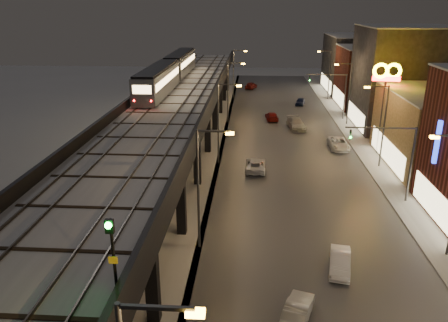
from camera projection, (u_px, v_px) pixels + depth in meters
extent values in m
cube|color=#46474D|center=(289.00, 153.00, 52.31)|extent=(17.00, 120.00, 0.06)
cube|color=#9FA1A8|center=(374.00, 155.00, 51.68)|extent=(4.00, 120.00, 0.14)
cube|color=#9FA1A8|center=(178.00, 151.00, 53.15)|extent=(11.00, 120.00, 0.06)
cube|color=black|center=(171.00, 110.00, 48.38)|extent=(9.00, 100.00, 1.00)
cube|color=black|center=(21.00, 275.00, 24.33)|extent=(0.70, 0.70, 5.30)
cube|color=black|center=(152.00, 280.00, 23.87)|extent=(0.70, 0.70, 5.30)
cube|color=black|center=(81.00, 238.00, 23.25)|extent=(8.00, 0.60, 0.50)
cube|color=black|center=(86.00, 200.00, 33.72)|extent=(0.70, 0.70, 5.30)
cube|color=black|center=(181.00, 202.00, 33.26)|extent=(0.70, 0.70, 5.30)
cube|color=black|center=(131.00, 171.00, 32.64)|extent=(8.00, 0.60, 0.50)
cube|color=black|center=(123.00, 157.00, 43.10)|extent=(0.70, 0.70, 5.30)
cube|color=black|center=(197.00, 159.00, 42.64)|extent=(0.70, 0.70, 5.30)
cube|color=black|center=(159.00, 133.00, 42.03)|extent=(8.00, 0.60, 0.50)
cube|color=black|center=(147.00, 130.00, 52.49)|extent=(0.70, 0.70, 5.30)
cube|color=black|center=(208.00, 131.00, 52.03)|extent=(0.70, 0.70, 5.30)
cube|color=black|center=(176.00, 110.00, 51.41)|extent=(8.00, 0.60, 0.50)
cube|color=black|center=(163.00, 111.00, 61.88)|extent=(0.70, 0.70, 5.30)
cube|color=black|center=(215.00, 111.00, 61.42)|extent=(0.70, 0.70, 5.30)
cube|color=black|center=(188.00, 93.00, 60.80)|extent=(8.00, 0.60, 0.50)
cube|color=black|center=(175.00, 97.00, 71.26)|extent=(0.70, 0.70, 5.30)
cube|color=black|center=(220.00, 97.00, 70.81)|extent=(0.70, 0.70, 5.30)
cube|color=black|center=(197.00, 82.00, 70.19)|extent=(8.00, 0.60, 0.50)
cube|color=black|center=(184.00, 86.00, 80.65)|extent=(0.70, 0.70, 5.30)
cube|color=black|center=(224.00, 86.00, 80.19)|extent=(0.70, 0.70, 5.30)
cube|color=black|center=(204.00, 72.00, 79.57)|extent=(8.00, 0.60, 0.50)
cube|color=black|center=(192.00, 77.00, 90.04)|extent=(0.70, 0.70, 5.30)
cube|color=black|center=(227.00, 78.00, 89.58)|extent=(0.70, 0.70, 5.30)
cube|color=black|center=(209.00, 65.00, 88.96)|extent=(8.00, 0.60, 0.50)
cube|color=#B2B7C1|center=(171.00, 105.00, 48.18)|extent=(8.40, 100.00, 0.16)
cube|color=#332D28|center=(142.00, 103.00, 48.33)|extent=(0.08, 98.00, 0.16)
cube|color=#332D28|center=(155.00, 103.00, 48.24)|extent=(0.08, 98.00, 0.16)
cube|color=#332D28|center=(183.00, 104.00, 48.05)|extent=(0.08, 98.00, 0.16)
cube|color=#332D28|center=(196.00, 104.00, 47.96)|extent=(0.08, 98.00, 0.16)
cube|color=black|center=(53.00, 245.00, 19.98)|extent=(7.80, 0.24, 0.06)
cube|color=black|center=(140.00, 142.00, 35.00)|extent=(7.80, 0.24, 0.06)
cube|color=black|center=(174.00, 100.00, 50.02)|extent=(7.80, 0.24, 0.06)
cube|color=black|center=(193.00, 78.00, 65.04)|extent=(7.80, 0.24, 0.06)
cube|color=black|center=(204.00, 64.00, 80.06)|extent=(7.80, 0.24, 0.06)
cube|color=black|center=(210.00, 101.00, 47.75)|extent=(0.30, 100.00, 1.10)
cube|color=black|center=(132.00, 100.00, 48.29)|extent=(0.30, 100.00, 1.10)
cube|color=beige|center=(436.00, 205.00, 35.17)|extent=(0.10, 9.60, 2.40)
cube|color=olive|center=(447.00, 131.00, 47.12)|extent=(12.00, 15.00, 8.00)
cube|color=beige|center=(387.00, 151.00, 48.31)|extent=(0.10, 12.00, 2.40)
cube|color=#292830|center=(403.00, 79.00, 61.13)|extent=(12.00, 13.00, 14.00)
cube|color=beige|center=(355.00, 116.00, 63.33)|extent=(0.10, 10.40, 2.40)
cube|color=#B2B7C1|center=(410.00, 26.00, 58.73)|extent=(12.20, 13.20, 0.16)
cube|color=#501D19|center=(376.00, 78.00, 74.95)|extent=(12.00, 12.00, 10.00)
cube|color=beige|center=(338.00, 97.00, 76.47)|extent=(0.10, 9.60, 2.40)
cube|color=#B2B7C1|center=(379.00, 47.00, 73.22)|extent=(12.20, 12.20, 0.16)
cube|color=#2A2A2B|center=(358.00, 64.00, 87.92)|extent=(12.00, 16.00, 11.00)
cube|color=beige|center=(326.00, 83.00, 89.62)|extent=(0.10, 12.80, 2.40)
cube|color=#B2B7C1|center=(361.00, 35.00, 86.03)|extent=(12.20, 16.20, 0.16)
cube|color=#38383A|center=(156.00, 308.00, 12.20)|extent=(2.20, 0.12, 0.12)
cube|color=#FFAA21|center=(195.00, 313.00, 12.17)|extent=(0.55, 0.28, 0.18)
cylinder|color=#38383A|center=(198.00, 191.00, 30.65)|extent=(0.18, 0.18, 9.00)
cube|color=#38383A|center=(213.00, 131.00, 29.09)|extent=(2.20, 0.12, 0.12)
cube|color=#FFAA21|center=(230.00, 133.00, 29.07)|extent=(0.55, 0.28, 0.18)
cube|color=#FFAA21|center=(435.00, 137.00, 28.24)|extent=(0.55, 0.28, 0.18)
cylinder|color=#38383A|center=(218.00, 125.00, 47.55)|extent=(0.18, 0.18, 9.00)
cube|color=#38383A|center=(228.00, 85.00, 45.99)|extent=(2.20, 0.12, 0.12)
cube|color=#FFAA21|center=(239.00, 86.00, 45.96)|extent=(0.55, 0.28, 0.18)
cylinder|color=#38383A|center=(384.00, 128.00, 46.45)|extent=(0.18, 0.18, 9.00)
cube|color=#38383A|center=(378.00, 86.00, 45.03)|extent=(2.20, 0.12, 0.12)
cube|color=#FFAA21|center=(367.00, 87.00, 45.14)|extent=(0.55, 0.28, 0.18)
cylinder|color=#38383A|center=(228.00, 93.00, 64.45)|extent=(0.18, 0.18, 9.00)
cube|color=#38383A|center=(236.00, 63.00, 62.89)|extent=(2.20, 0.12, 0.12)
cube|color=#FFAA21|center=(243.00, 64.00, 62.86)|extent=(0.55, 0.28, 0.18)
cylinder|color=#38383A|center=(349.00, 95.00, 63.35)|extent=(0.18, 0.18, 9.00)
cube|color=#38383A|center=(344.00, 64.00, 61.92)|extent=(2.20, 0.12, 0.12)
cube|color=#FFAA21|center=(337.00, 65.00, 62.03)|extent=(0.55, 0.28, 0.18)
cylinder|color=#38383A|center=(233.00, 75.00, 81.34)|extent=(0.18, 0.18, 9.00)
cube|color=#38383A|center=(240.00, 50.00, 79.78)|extent=(2.20, 0.12, 0.12)
cube|color=#FFAA21|center=(246.00, 51.00, 79.76)|extent=(0.55, 0.28, 0.18)
cylinder|color=#38383A|center=(329.00, 76.00, 80.24)|extent=(0.18, 0.18, 9.00)
cube|color=#38383A|center=(325.00, 51.00, 78.82)|extent=(2.20, 0.12, 0.12)
cube|color=#FFAA21|center=(319.00, 52.00, 78.93)|extent=(0.55, 0.28, 0.18)
cylinder|color=#38383A|center=(411.00, 166.00, 38.34)|extent=(0.20, 0.20, 7.00)
cube|color=#38383A|center=(381.00, 128.00, 37.37)|extent=(6.00, 0.12, 0.12)
imported|color=black|center=(351.00, 133.00, 37.70)|extent=(0.20, 0.16, 1.00)
sphere|color=#0CFF26|center=(351.00, 136.00, 37.64)|extent=(0.18, 0.18, 0.18)
cylinder|color=#38383A|center=(345.00, 97.00, 66.50)|extent=(0.20, 0.20, 7.00)
cube|color=#38383A|center=(327.00, 75.00, 65.54)|extent=(6.00, 0.12, 0.12)
imported|color=black|center=(310.00, 78.00, 65.86)|extent=(0.20, 0.16, 1.00)
sphere|color=#0CFF26|center=(310.00, 80.00, 65.80)|extent=(0.18, 0.18, 0.18)
cube|color=gray|center=(158.00, 81.00, 52.69)|extent=(2.62, 15.79, 2.98)
cube|color=black|center=(157.00, 68.00, 52.14)|extent=(2.35, 15.34, 0.23)
cube|color=#FFCF87|center=(147.00, 78.00, 52.63)|extent=(0.05, 14.44, 0.81)
cube|color=#FFCF87|center=(169.00, 78.00, 52.47)|extent=(0.05, 14.44, 0.81)
cube|color=gray|center=(180.00, 63.00, 68.55)|extent=(2.62, 15.79, 2.98)
cube|color=black|center=(180.00, 53.00, 68.01)|extent=(2.35, 15.34, 0.23)
cube|color=#FFCF87|center=(172.00, 61.00, 68.50)|extent=(0.05, 14.44, 0.81)
cube|color=#FFCF87|center=(189.00, 61.00, 68.33)|extent=(0.05, 14.44, 0.81)
cube|color=#FFCF87|center=(142.00, 90.00, 45.11)|extent=(1.98, 0.05, 0.90)
sphere|color=#FF0C0C|center=(134.00, 101.00, 45.55)|extent=(0.18, 0.18, 0.18)
sphere|color=#FF0C0C|center=(151.00, 101.00, 45.44)|extent=(0.18, 0.18, 0.18)
cylinder|color=black|center=(113.00, 254.00, 16.30)|extent=(0.12, 0.12, 2.95)
cube|color=black|center=(109.00, 226.00, 15.77)|extent=(0.32, 0.18, 0.54)
sphere|color=#0CFF26|center=(108.00, 225.00, 15.62)|extent=(0.26, 0.26, 0.26)
cube|color=yellow|center=(113.00, 260.00, 16.27)|extent=(0.34, 0.04, 0.30)
imported|color=#9297A1|center=(298.00, 312.00, 24.49)|extent=(2.39, 3.99, 1.24)
imported|color=silver|center=(255.00, 165.00, 46.71)|extent=(2.21, 4.59, 1.26)
imported|color=maroon|center=(272.00, 117.00, 66.93)|extent=(2.05, 4.32, 1.22)
imported|color=maroon|center=(251.00, 86.00, 91.81)|extent=(2.83, 4.46, 1.41)
imported|color=white|center=(340.00, 263.00, 29.14)|extent=(1.97, 3.93, 1.24)
imported|color=white|center=(338.00, 144.00, 53.68)|extent=(2.29, 4.78, 1.32)
imported|color=#A3A3A3|center=(296.00, 124.00, 62.25)|extent=(2.81, 5.36, 1.48)
imported|color=#10193E|center=(300.00, 102.00, 77.13)|extent=(2.16, 3.80, 1.22)
cylinder|color=#38383A|center=(381.00, 119.00, 50.83)|extent=(0.24, 0.24, 8.64)
cube|color=#FF0C0C|center=(386.00, 79.00, 49.26)|extent=(3.02, 0.25, 0.54)
torus|color=#F1DD01|center=(381.00, 71.00, 49.01)|extent=(1.78, 0.60, 1.75)
torus|color=#F1DD01|center=(394.00, 71.00, 48.92)|extent=(1.78, 0.60, 1.75)
cylinder|color=#38383A|center=(437.00, 188.00, 36.27)|extent=(0.28, 0.28, 4.96)
cube|color=#1731CC|center=(446.00, 143.00, 34.93)|extent=(1.59, 0.35, 3.57)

